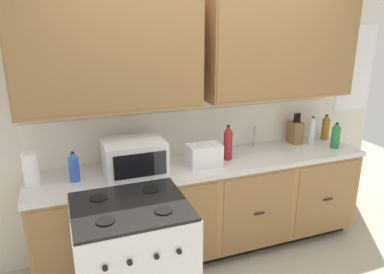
# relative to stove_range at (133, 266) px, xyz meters

# --- Properties ---
(ground_plane) EXTENTS (8.00, 8.00, 0.00)m
(ground_plane) POSITION_rel_stove_range_xyz_m (0.81, 0.33, -0.47)
(ground_plane) COLOR #B2A893
(wall_unit) EXTENTS (4.18, 0.40, 2.44)m
(wall_unit) POSITION_rel_stove_range_xyz_m (0.81, 0.83, 1.17)
(wall_unit) COLOR silver
(wall_unit) RESTS_ON ground_plane
(counter_run) EXTENTS (3.01, 0.64, 0.90)m
(counter_run) POSITION_rel_stove_range_xyz_m (0.81, 0.63, -0.01)
(counter_run) COLOR black
(counter_run) RESTS_ON ground_plane
(stove_range) EXTENTS (0.76, 0.68, 0.95)m
(stove_range) POSITION_rel_stove_range_xyz_m (0.00, 0.00, 0.00)
(stove_range) COLOR white
(stove_range) RESTS_ON ground_plane
(microwave) EXTENTS (0.48, 0.37, 0.28)m
(microwave) POSITION_rel_stove_range_xyz_m (0.16, 0.58, 0.57)
(microwave) COLOR white
(microwave) RESTS_ON counter_run
(toaster) EXTENTS (0.28, 0.18, 0.19)m
(toaster) POSITION_rel_stove_range_xyz_m (0.75, 0.54, 0.53)
(toaster) COLOR white
(toaster) RESTS_ON counter_run
(knife_block) EXTENTS (0.11, 0.14, 0.31)m
(knife_block) POSITION_rel_stove_range_xyz_m (1.84, 0.79, 0.55)
(knife_block) COLOR olive
(knife_block) RESTS_ON counter_run
(sink_faucet) EXTENTS (0.02, 0.02, 0.20)m
(sink_faucet) POSITION_rel_stove_range_xyz_m (1.41, 0.84, 0.53)
(sink_faucet) COLOR #B2B5BA
(sink_faucet) RESTS_ON counter_run
(paper_towel_roll) EXTENTS (0.12, 0.12, 0.26)m
(paper_towel_roll) POSITION_rel_stove_range_xyz_m (-0.61, 0.63, 0.56)
(paper_towel_roll) COLOR white
(paper_towel_roll) RESTS_ON counter_run
(bottle_clear) EXTENTS (0.06, 0.06, 0.28)m
(bottle_clear) POSITION_rel_stove_range_xyz_m (1.98, 0.71, 0.57)
(bottle_clear) COLOR silver
(bottle_clear) RESTS_ON counter_run
(bottle_blue) EXTENTS (0.08, 0.08, 0.24)m
(bottle_blue) POSITION_rel_stove_range_xyz_m (-0.30, 0.61, 0.55)
(bottle_blue) COLOR blue
(bottle_blue) RESTS_ON counter_run
(bottle_green) EXTENTS (0.08, 0.08, 0.25)m
(bottle_green) POSITION_rel_stove_range_xyz_m (2.12, 0.52, 0.55)
(bottle_green) COLOR #237A38
(bottle_green) RESTS_ON counter_run
(bottle_amber) EXTENTS (0.08, 0.08, 0.26)m
(bottle_amber) POSITION_rel_stove_range_xyz_m (2.21, 0.78, 0.56)
(bottle_amber) COLOR #9E6619
(bottle_amber) RESTS_ON counter_run
(bottle_red) EXTENTS (0.08, 0.08, 0.32)m
(bottle_red) POSITION_rel_stove_range_xyz_m (1.00, 0.61, 0.59)
(bottle_red) COLOR maroon
(bottle_red) RESTS_ON counter_run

